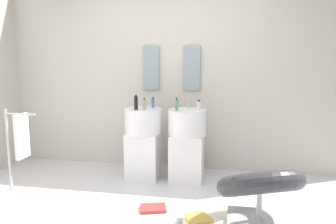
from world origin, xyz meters
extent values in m
cube|color=silver|center=(0.00, 0.00, -0.02)|extent=(4.80, 3.60, 0.04)
cube|color=beige|center=(0.00, 1.65, 1.30)|extent=(4.80, 0.10, 2.60)
cube|color=white|center=(-0.28, 1.14, 0.29)|extent=(0.40, 0.40, 0.58)
cylinder|color=white|center=(-0.28, 1.14, 0.74)|extent=(0.47, 0.47, 0.31)
cylinder|color=#B7BABF|center=(-0.28, 1.27, 0.94)|extent=(0.02, 0.02, 0.10)
cube|color=white|center=(0.28, 1.14, 0.29)|extent=(0.40, 0.40, 0.58)
cylinder|color=white|center=(0.28, 1.14, 0.74)|extent=(0.47, 0.47, 0.31)
cylinder|color=#B7BABF|center=(0.28, 1.27, 0.94)|extent=(0.02, 0.02, 0.10)
cube|color=#8C9EA8|center=(-0.28, 1.58, 1.38)|extent=(0.22, 0.03, 0.58)
cube|color=#8C9EA8|center=(0.28, 1.58, 1.38)|extent=(0.22, 0.03, 0.58)
cube|color=#B7BABF|center=(1.07, 0.09, 0.03)|extent=(0.56, 0.50, 0.06)
cylinder|color=#B7BABF|center=(1.07, 0.09, 0.20)|extent=(0.05, 0.05, 0.34)
torus|color=#333338|center=(1.07, 0.09, 0.40)|extent=(1.03, 1.03, 0.49)
cylinder|color=#B7BABF|center=(-1.66, 0.41, 0.47)|extent=(0.03, 0.03, 0.95)
cylinder|color=#B7BABF|center=(-1.48, 0.41, 0.90)|extent=(0.36, 0.02, 0.02)
cube|color=white|center=(-1.48, 0.41, 0.65)|extent=(0.04, 0.22, 0.50)
cube|color=white|center=(0.30, 0.01, 0.01)|extent=(1.02, 0.81, 0.01)
cube|color=gold|center=(0.52, 0.07, 0.03)|extent=(0.30, 0.30, 0.03)
cube|color=#B73838|center=(0.06, 0.21, 0.03)|extent=(0.30, 0.25, 0.03)
cylinder|color=white|center=(0.37, -0.04, 0.06)|extent=(0.09, 0.09, 0.09)
cylinder|color=#99999E|center=(-0.23, 1.00, 0.95)|extent=(0.04, 0.04, 0.13)
cylinder|color=black|center=(-0.23, 1.00, 1.03)|extent=(0.02, 0.02, 0.02)
cylinder|color=silver|center=(0.42, 1.12, 0.94)|extent=(0.05, 0.05, 0.11)
cylinder|color=black|center=(0.42, 1.12, 1.01)|extent=(0.03, 0.03, 0.02)
cylinder|color=black|center=(-0.34, 1.03, 0.97)|extent=(0.05, 0.05, 0.16)
cylinder|color=black|center=(-0.34, 1.03, 1.06)|extent=(0.02, 0.02, 0.02)
cylinder|color=#59996B|center=(0.16, 1.06, 0.96)|extent=(0.04, 0.04, 0.13)
cylinder|color=black|center=(0.16, 1.06, 1.03)|extent=(0.02, 0.02, 0.02)
cylinder|color=#4C72B7|center=(-0.17, 1.23, 0.95)|extent=(0.04, 0.04, 0.11)
cylinder|color=black|center=(-0.17, 1.23, 1.01)|extent=(0.02, 0.02, 0.02)
camera|label=1|loc=(0.78, -2.82, 1.50)|focal=35.36mm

